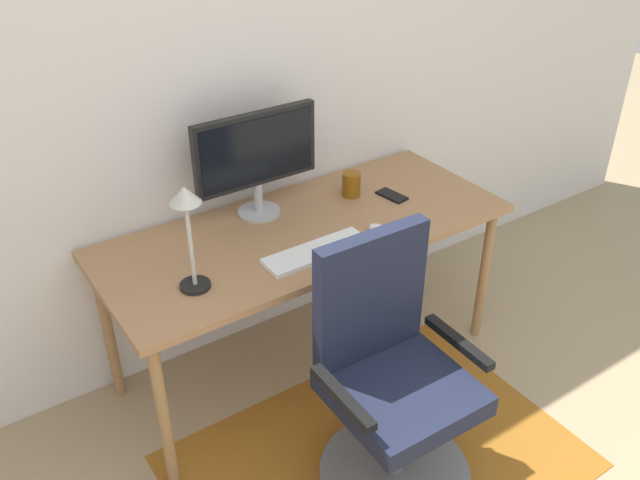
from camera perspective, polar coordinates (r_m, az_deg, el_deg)
name	(u,v)px	position (r m, az deg, el deg)	size (l,w,h in m)	color
wall_back	(179,74)	(2.72, -11.85, 13.57)	(6.00, 0.10, 2.60)	silver
area_rug	(378,461)	(2.77, 4.89, -18.11)	(1.49, 1.06, 0.01)	#93581B
desk	(306,240)	(2.78, -1.18, 0.00)	(1.70, 0.70, 0.72)	#A3744C
monitor	(256,154)	(2.73, -5.42, 7.25)	(0.54, 0.18, 0.45)	#B2B2B7
keyboard	(317,252)	(2.57, -0.27, -0.98)	(0.43, 0.13, 0.02)	white
computer_mouse	(379,230)	(2.70, 4.98, 0.84)	(0.06, 0.10, 0.03)	white
coffee_cup	(351,184)	(2.96, 2.67, 4.73)	(0.08, 0.08, 0.11)	brown
cell_phone	(392,195)	(2.99, 6.09, 3.77)	(0.07, 0.14, 0.01)	black
desk_lamp	(187,217)	(2.28, -11.16, 1.92)	(0.11, 0.11, 0.40)	black
office_chair	(391,397)	(2.47, 6.00, -13.08)	(0.57, 0.57, 0.99)	slate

